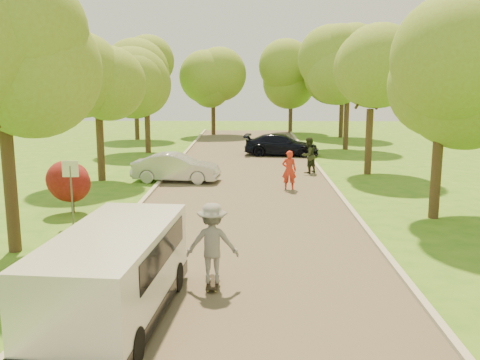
# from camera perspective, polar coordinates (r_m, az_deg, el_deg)

# --- Properties ---
(ground) EXTENTS (100.00, 100.00, 0.00)m
(ground) POSITION_cam_1_polar(r_m,az_deg,el_deg) (14.45, 0.05, -8.98)
(ground) COLOR #35711B
(ground) RESTS_ON ground
(road) EXTENTS (8.00, 60.00, 0.01)m
(road) POSITION_cam_1_polar(r_m,az_deg,el_deg) (22.15, 0.40, -1.99)
(road) COLOR #4C4438
(road) RESTS_ON ground
(curb_left) EXTENTS (0.18, 60.00, 0.12)m
(curb_left) POSITION_cam_1_polar(r_m,az_deg,el_deg) (22.55, -9.95, -1.78)
(curb_left) COLOR #B2AD9E
(curb_left) RESTS_ON ground
(curb_right) EXTENTS (0.18, 60.00, 0.12)m
(curb_right) POSITION_cam_1_polar(r_m,az_deg,el_deg) (22.46, 10.80, -1.86)
(curb_right) COLOR #B2AD9E
(curb_right) RESTS_ON ground
(street_sign) EXTENTS (0.55, 0.06, 2.17)m
(street_sign) POSITION_cam_1_polar(r_m,az_deg,el_deg) (18.90, -17.60, 0.13)
(street_sign) COLOR #59595E
(street_sign) RESTS_ON ground
(red_shrub) EXTENTS (1.70, 1.70, 1.95)m
(red_shrub) POSITION_cam_1_polar(r_m,az_deg,el_deg) (20.54, -17.53, -0.38)
(red_shrub) COLOR #382619
(red_shrub) RESTS_ON ground
(tree_l_mida) EXTENTS (4.71, 4.60, 7.39)m
(tree_l_mida) POSITION_cam_1_polar(r_m,az_deg,el_deg) (16.00, -23.50, 10.93)
(tree_l_mida) COLOR #382619
(tree_l_mida) RESTS_ON ground
(tree_l_midb) EXTENTS (4.30, 4.20, 6.62)m
(tree_l_midb) POSITION_cam_1_polar(r_m,az_deg,el_deg) (26.56, -14.57, 9.75)
(tree_l_midb) COLOR #382619
(tree_l_midb) RESTS_ON ground
(tree_l_far) EXTENTS (4.92, 4.80, 7.79)m
(tree_l_far) POSITION_cam_1_polar(r_m,az_deg,el_deg) (36.22, -9.69, 11.49)
(tree_l_far) COLOR #382619
(tree_l_far) RESTS_ON ground
(tree_r_mida) EXTENTS (5.13, 5.00, 7.95)m
(tree_r_mida) POSITION_cam_1_polar(r_m,az_deg,el_deg) (19.82, 21.55, 11.91)
(tree_r_mida) COLOR #382619
(tree_r_mida) RESTS_ON ground
(tree_r_midb) EXTENTS (4.51, 4.40, 7.01)m
(tree_r_midb) POSITION_cam_1_polar(r_m,az_deg,el_deg) (28.33, 14.25, 10.39)
(tree_r_midb) COLOR #382619
(tree_r_midb) RESTS_ON ground
(tree_r_far) EXTENTS (5.33, 5.20, 8.34)m
(tree_r_far) POSITION_cam_1_polar(r_m,az_deg,el_deg) (38.26, 11.83, 11.91)
(tree_r_far) COLOR #382619
(tree_r_far) RESTS_ON ground
(tree_bg_a) EXTENTS (5.12, 5.00, 7.72)m
(tree_bg_a) POSITION_cam_1_polar(r_m,az_deg,el_deg) (44.53, -10.84, 11.08)
(tree_bg_a) COLOR #382619
(tree_bg_a) RESTS_ON ground
(tree_bg_b) EXTENTS (5.12, 5.00, 7.95)m
(tree_bg_b) POSITION_cam_1_polar(r_m,az_deg,el_deg) (46.31, 11.19, 11.32)
(tree_bg_b) COLOR #382619
(tree_bg_b) RESTS_ON ground
(tree_bg_c) EXTENTS (4.92, 4.80, 7.33)m
(tree_bg_c) POSITION_cam_1_polar(r_m,az_deg,el_deg) (47.70, -2.64, 10.86)
(tree_bg_c) COLOR #382619
(tree_bg_c) RESTS_ON ground
(tree_bg_d) EXTENTS (5.12, 5.00, 7.72)m
(tree_bg_d) POSITION_cam_1_polar(r_m,az_deg,el_deg) (49.77, 5.74, 11.15)
(tree_bg_d) COLOR #382619
(tree_bg_d) RESTS_ON ground
(minivan) EXTENTS (2.40, 5.21, 1.88)m
(minivan) POSITION_cam_1_polar(r_m,az_deg,el_deg) (11.27, -13.24, -9.68)
(minivan) COLOR white
(minivan) RESTS_ON ground
(silver_sedan) EXTENTS (4.30, 1.89, 1.37)m
(silver_sedan) POSITION_cam_1_polar(r_m,az_deg,el_deg) (25.88, -6.83, 1.32)
(silver_sedan) COLOR #BBBCC0
(silver_sedan) RESTS_ON ground
(dark_sedan) EXTENTS (5.01, 2.56, 1.39)m
(dark_sedan) POSITION_cam_1_polar(r_m,az_deg,el_deg) (34.73, 4.45, 3.76)
(dark_sedan) COLOR black
(dark_sedan) RESTS_ON ground
(longboard) EXTENTS (0.27, 0.98, 0.11)m
(longboard) POSITION_cam_1_polar(r_m,az_deg,el_deg) (12.96, -2.93, -10.85)
(longboard) COLOR black
(longboard) RESTS_ON ground
(skateboarder) EXTENTS (1.24, 0.71, 1.92)m
(skateboarder) POSITION_cam_1_polar(r_m,az_deg,el_deg) (12.64, -2.97, -6.73)
(skateboarder) COLOR gray
(skateboarder) RESTS_ON longboard
(person_striped) EXTENTS (0.69, 0.50, 1.77)m
(person_striped) POSITION_cam_1_polar(r_m,az_deg,el_deg) (23.88, 5.26, 1.05)
(person_striped) COLOR red
(person_striped) RESTS_ON ground
(person_olive) EXTENTS (1.15, 1.15, 1.88)m
(person_olive) POSITION_cam_1_polar(r_m,az_deg,el_deg) (28.26, 7.30, 2.62)
(person_olive) COLOR #262D1B
(person_olive) RESTS_ON ground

